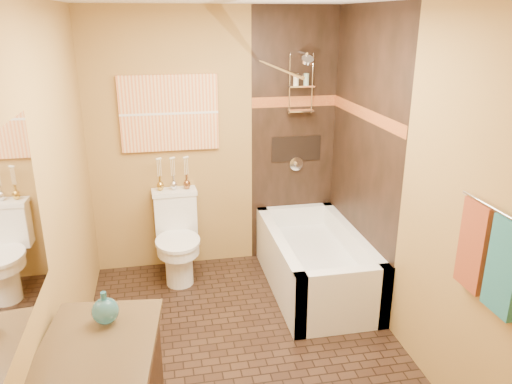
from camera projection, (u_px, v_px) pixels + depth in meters
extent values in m
plane|color=black|center=(244.00, 347.00, 3.82)|extent=(3.00, 3.00, 0.00)
cube|color=#A27B3E|center=(57.00, 206.00, 3.19)|extent=(0.02, 3.00, 2.50)
cube|color=#A27B3E|center=(404.00, 183.00, 3.63)|extent=(0.02, 3.00, 2.50)
cube|color=#A27B3E|center=(216.00, 142.00, 4.79)|extent=(2.40, 0.02, 2.50)
cube|color=#A27B3E|center=(305.00, 315.00, 2.02)|extent=(2.40, 0.02, 2.50)
cube|color=black|center=(294.00, 139.00, 4.92)|extent=(0.85, 0.01, 2.50)
cube|color=black|center=(362.00, 156.00, 4.32)|extent=(0.01, 1.50, 2.50)
cube|color=maroon|center=(295.00, 102.00, 4.79)|extent=(0.85, 0.01, 0.10)
cube|color=maroon|center=(364.00, 114.00, 4.19)|extent=(0.01, 1.50, 0.10)
cube|color=black|center=(296.00, 149.00, 4.96)|extent=(0.50, 0.01, 0.25)
cylinder|color=silver|center=(303.00, 53.00, 4.53)|extent=(0.02, 0.26, 0.02)
cylinder|color=silver|center=(307.00, 60.00, 4.40)|extent=(0.11, 0.11, 0.09)
cylinder|color=silver|center=(296.00, 164.00, 4.99)|extent=(0.14, 0.02, 0.14)
cylinder|color=silver|center=(275.00, 67.00, 3.92)|extent=(0.03, 1.55, 0.03)
cylinder|color=silver|center=(495.00, 209.00, 2.58)|extent=(0.02, 0.55, 0.02)
cube|color=#1D5F62|center=(504.00, 267.00, 2.55)|extent=(0.05, 0.22, 0.52)
cube|color=maroon|center=(474.00, 246.00, 2.79)|extent=(0.05, 0.22, 0.52)
cube|color=orange|center=(169.00, 113.00, 4.59)|extent=(0.90, 0.04, 0.70)
cube|color=white|center=(13.00, 233.00, 2.18)|extent=(0.01, 1.00, 0.90)
cube|color=white|center=(342.00, 301.00, 3.92)|extent=(0.80, 0.10, 0.55)
cube|color=white|center=(295.00, 231.00, 5.22)|extent=(0.80, 0.10, 0.55)
cube|color=white|center=(278.00, 264.00, 4.51)|extent=(0.10, 1.50, 0.55)
cube|color=white|center=(351.00, 258.00, 4.64)|extent=(0.10, 1.50, 0.55)
cube|color=white|center=(315.00, 271.00, 4.60)|extent=(0.64, 1.34, 0.35)
cube|color=white|center=(175.00, 213.00, 4.83)|extent=(0.41, 0.20, 0.40)
cube|color=white|center=(174.00, 192.00, 4.76)|extent=(0.43, 0.22, 0.04)
cylinder|color=white|center=(179.00, 264.00, 4.67)|extent=(0.25, 0.25, 0.40)
cylinder|color=white|center=(178.00, 247.00, 4.61)|extent=(0.39, 0.39, 0.11)
cylinder|color=white|center=(178.00, 241.00, 4.59)|extent=(0.41, 0.41, 0.03)
cube|color=black|center=(95.00, 356.00, 2.46)|extent=(0.68, 1.00, 0.04)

